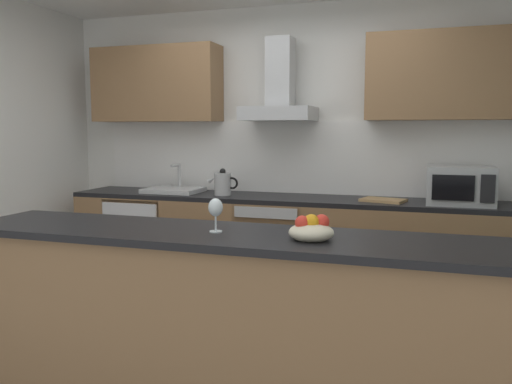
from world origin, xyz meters
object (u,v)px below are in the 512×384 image
Objects in this scene: refrigerator at (146,241)px; kettle at (223,183)px; sink at (174,189)px; range_hood at (279,95)px; wine_glass at (216,209)px; fruit_bowl at (311,230)px; oven at (275,246)px; microwave at (460,186)px; chopping_board at (383,200)px.

kettle is at bearing -2.19° from refrigerator.
sink is 0.52m from kettle.
range_hood reaches higher than wine_glass.
sink is at bearing -173.14° from range_hood.
wine_glass is 0.81× the size of fruit_bowl.
oven is 2.14m from fruit_bowl.
refrigerator is at bearing -177.37° from sink.
refrigerator is 1.70× the size of microwave.
refrigerator is at bearing 177.81° from kettle.
kettle reaches higher than chopping_board.
oven is at bearing 96.88° from wine_glass.
range_hood reaches higher than sink.
range_hood reaches higher than oven.
fruit_bowl is (-0.76, -1.90, -0.05)m from microwave.
sink is at bearing 179.11° from microwave.
microwave reaches higher than fruit_bowl.
wine_glass is 0.52× the size of chopping_board.
kettle is (-0.47, -0.03, 0.55)m from oven.
refrigerator is 1.00m from kettle.
refrigerator is at bearing -179.88° from oven.
wine_glass is at bearing -51.48° from refrigerator.
refrigerator is 1.70× the size of sink.
kettle is 2.25m from fruit_bowl.
microwave is at bearing 55.78° from wine_glass.
microwave is 0.60m from chopping_board.
chopping_board is (1.91, -0.03, -0.02)m from sink.
range_hood is 1.28m from chopping_board.
kettle is 0.40× the size of range_hood.
range_hood is at bearing 170.59° from chopping_board.
range_hood is at bearing 18.98° from kettle.
wine_glass is (0.23, -2.03, -0.71)m from range_hood.
microwave is 1.73× the size of kettle.
fruit_bowl is (1.22, -1.90, -0.01)m from kettle.
range_hood is at bearing 96.44° from wine_glass.
chopping_board is at bearing -9.41° from range_hood.
kettle reaches higher than refrigerator.
sink is at bearing 131.62° from fruit_bowl.
sink reaches higher than fruit_bowl.
oven is 2.01m from wine_glass.
microwave reaches higher than oven.
range_hood reaches higher than microwave.
refrigerator is at bearing 128.52° from wine_glass.
range_hood is at bearing 90.00° from oven.
microwave is 2.81× the size of wine_glass.
oven is 1.33m from range_hood.
fruit_bowl is 1.92m from chopping_board.
kettle reaches higher than oven.
range_hood is (0.47, 0.16, 0.78)m from kettle.
microwave is at bearing -0.89° from sink.
range_hood is (0.00, 0.13, 1.33)m from oven.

